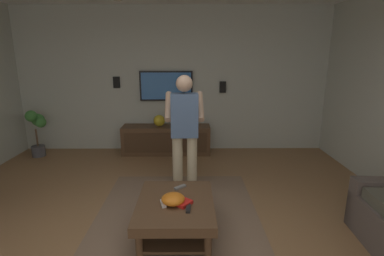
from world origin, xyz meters
TOP-DOWN VIEW (x-y plane):
  - ground_plane at (0.00, 0.00)m, footprint 7.78×7.78m
  - wall_back_tv at (3.29, 0.00)m, footprint 0.10×6.26m
  - area_rug at (0.45, -0.17)m, footprint 2.65×1.95m
  - coffee_table at (0.25, -0.17)m, footprint 1.00×0.80m
  - media_console at (2.96, 0.14)m, footprint 0.45×1.70m
  - tv at (3.20, 0.14)m, footprint 0.05×1.03m
  - person_standing at (1.28, -0.25)m, footprint 0.54×0.54m
  - potted_plant_tall at (2.81, 2.56)m, footprint 0.31×0.37m
  - bowl at (0.19, -0.15)m, footprint 0.24×0.24m
  - remote_white at (0.17, -0.05)m, footprint 0.16×0.08m
  - remote_black at (0.07, -0.31)m, footprint 0.15×0.05m
  - remote_grey at (0.55, -0.21)m, footprint 0.13×0.14m
  - book at (0.20, -0.22)m, footprint 0.26×0.27m
  - vase_round at (2.95, 0.26)m, footprint 0.22×0.22m
  - wall_speaker_left at (3.21, -0.98)m, footprint 0.06×0.12m
  - wall_speaker_right at (3.21, 1.11)m, footprint 0.06×0.12m

SIDE VIEW (x-z plane):
  - ground_plane at x=0.00m, z-range 0.00..0.00m
  - area_rug at x=0.45m, z-range 0.00..0.01m
  - media_console at x=2.96m, z-range 0.00..0.55m
  - coffee_table at x=0.25m, z-range 0.10..0.50m
  - remote_white at x=0.17m, z-range 0.40..0.42m
  - remote_black at x=0.07m, z-range 0.40..0.42m
  - remote_grey at x=0.55m, z-range 0.40..0.42m
  - book at x=0.20m, z-range 0.40..0.44m
  - bowl at x=0.19m, z-range 0.40..0.51m
  - potted_plant_tall at x=2.81m, z-range 0.10..0.99m
  - vase_round at x=2.95m, z-range 0.55..0.77m
  - person_standing at x=1.28m, z-range 0.11..1.75m
  - wall_speaker_left at x=3.21m, z-range 1.17..1.39m
  - tv at x=3.20m, z-range 1.01..1.59m
  - wall_speaker_right at x=3.21m, z-range 1.26..1.48m
  - wall_back_tv at x=3.29m, z-range 0.00..2.80m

